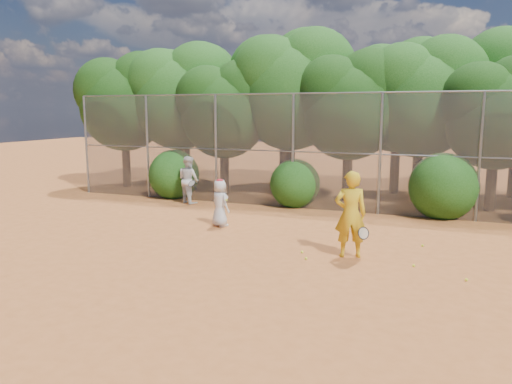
% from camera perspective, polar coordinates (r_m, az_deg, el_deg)
% --- Properties ---
extents(ground, '(80.00, 80.00, 0.00)m').
position_cam_1_polar(ground, '(12.02, 0.03, -7.29)').
color(ground, '#AA5826').
rests_on(ground, ground).
extents(fence_back, '(20.05, 0.09, 4.03)m').
position_cam_1_polar(fence_back, '(17.32, 7.03, 4.70)').
color(fence_back, gray).
rests_on(fence_back, ground).
extents(tree_0, '(4.38, 3.81, 6.00)m').
position_cam_1_polar(tree_0, '(23.21, -14.72, 10.28)').
color(tree_0, black).
rests_on(tree_0, ground).
extents(tree_1, '(4.64, 4.03, 6.35)m').
position_cam_1_polar(tree_1, '(22.27, -8.66, 11.13)').
color(tree_1, black).
rests_on(tree_1, ground).
extents(tree_2, '(3.99, 3.47, 5.47)m').
position_cam_1_polar(tree_2, '(20.48, -3.51, 9.75)').
color(tree_2, black).
rests_on(tree_2, ground).
extents(tree_3, '(4.89, 4.26, 6.70)m').
position_cam_1_polar(tree_3, '(20.52, 4.20, 12.01)').
color(tree_3, black).
rests_on(tree_3, ground).
extents(tree_4, '(4.19, 3.64, 5.73)m').
position_cam_1_polar(tree_4, '(19.30, 10.81, 10.15)').
color(tree_4, black).
rests_on(tree_4, ground).
extents(tree_5, '(4.51, 3.92, 6.17)m').
position_cam_1_polar(tree_5, '(19.79, 18.55, 10.65)').
color(tree_5, black).
rests_on(tree_5, ground).
extents(tree_6, '(3.86, 3.36, 5.29)m').
position_cam_1_polar(tree_6, '(18.78, 25.96, 8.52)').
color(tree_6, black).
rests_on(tree_6, ground).
extents(tree_9, '(4.83, 4.20, 6.62)m').
position_cam_1_polar(tree_9, '(24.77, -7.97, 11.36)').
color(tree_9, black).
rests_on(tree_9, ground).
extents(tree_10, '(5.15, 4.48, 7.06)m').
position_cam_1_polar(tree_10, '(22.93, 3.47, 12.32)').
color(tree_10, black).
rests_on(tree_10, ground).
extents(tree_11, '(4.64, 4.03, 6.35)m').
position_cam_1_polar(tree_11, '(21.47, 16.11, 10.94)').
color(tree_11, black).
rests_on(tree_11, ground).
extents(bush_0, '(2.00, 2.00, 2.00)m').
position_cam_1_polar(bush_0, '(20.00, -9.34, 2.23)').
color(bush_0, '#184711').
rests_on(bush_0, ground).
extents(bush_1, '(1.80, 1.80, 1.80)m').
position_cam_1_polar(bush_1, '(17.98, 4.48, 1.21)').
color(bush_1, '#184711').
rests_on(bush_1, ground).
extents(bush_2, '(2.20, 2.20, 2.20)m').
position_cam_1_polar(bush_2, '(17.17, 20.64, 0.92)').
color(bush_2, '#184711').
rests_on(bush_2, ground).
extents(player_yellow, '(0.93, 0.71, 2.05)m').
position_cam_1_polar(player_yellow, '(11.91, 10.75, -2.52)').
color(player_yellow, gold).
rests_on(player_yellow, ground).
extents(player_teen, '(0.82, 0.73, 1.43)m').
position_cam_1_polar(player_teen, '(14.89, -4.13, -1.22)').
color(player_teen, silver).
rests_on(player_teen, ground).
extents(player_white, '(1.06, 0.97, 1.76)m').
position_cam_1_polar(player_white, '(18.67, -7.71, 1.40)').
color(player_white, silver).
rests_on(player_white, ground).
extents(ball_0, '(0.07, 0.07, 0.07)m').
position_cam_1_polar(ball_0, '(11.71, 17.58, -8.02)').
color(ball_0, yellow).
rests_on(ball_0, ground).
extents(ball_1, '(0.07, 0.07, 0.07)m').
position_cam_1_polar(ball_1, '(13.45, 18.49, -5.82)').
color(ball_1, yellow).
rests_on(ball_1, ground).
extents(ball_2, '(0.07, 0.07, 0.07)m').
position_cam_1_polar(ball_2, '(11.75, 5.73, -7.56)').
color(ball_2, yellow).
rests_on(ball_2, ground).
extents(ball_3, '(0.07, 0.07, 0.07)m').
position_cam_1_polar(ball_3, '(11.15, 22.91, -9.22)').
color(ball_3, yellow).
rests_on(ball_3, ground).
extents(ball_4, '(0.07, 0.07, 0.07)m').
position_cam_1_polar(ball_4, '(12.26, 5.27, -6.83)').
color(ball_4, yellow).
rests_on(ball_4, ground).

